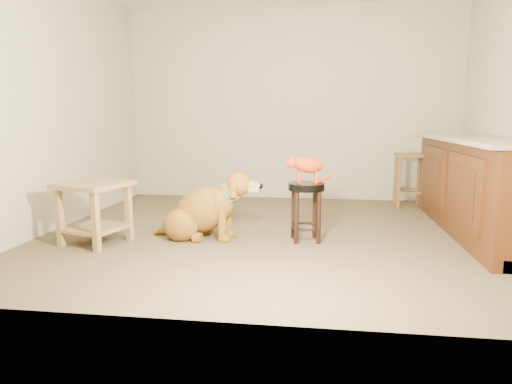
# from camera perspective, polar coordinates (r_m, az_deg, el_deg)

# --- Properties ---
(floor) EXTENTS (4.50, 4.00, 0.01)m
(floor) POSITION_cam_1_polar(r_m,az_deg,el_deg) (4.50, 2.72, -5.18)
(floor) COLOR brown
(floor) RESTS_ON ground
(room_shell) EXTENTS (4.54, 4.04, 2.62)m
(room_shell) POSITION_cam_1_polar(r_m,az_deg,el_deg) (4.39, 2.89, 16.50)
(room_shell) COLOR #AAA689
(room_shell) RESTS_ON ground
(cabinet_run) EXTENTS (0.70, 2.56, 0.94)m
(cabinet_run) POSITION_cam_1_polar(r_m,az_deg,el_deg) (4.95, 26.15, 0.38)
(cabinet_run) COLOR #47230C
(cabinet_run) RESTS_ON ground
(padded_stool) EXTENTS (0.33, 0.33, 0.54)m
(padded_stool) POSITION_cam_1_polar(r_m,az_deg,el_deg) (4.17, 6.28, -1.00)
(padded_stool) COLOR black
(padded_stool) RESTS_ON ground
(wood_stool) EXTENTS (0.37, 0.37, 0.67)m
(wood_stool) POSITION_cam_1_polar(r_m,az_deg,el_deg) (6.09, 18.58, 1.52)
(wood_stool) COLOR brown
(wood_stool) RESTS_ON ground
(side_table) EXTENTS (0.67, 0.67, 0.56)m
(side_table) POSITION_cam_1_polar(r_m,az_deg,el_deg) (4.32, -19.56, -1.36)
(side_table) COLOR olive
(side_table) RESTS_ON ground
(golden_retriever) EXTENTS (1.08, 0.56, 0.69)m
(golden_retriever) POSITION_cam_1_polar(r_m,az_deg,el_deg) (4.29, -6.60, -2.44)
(golden_retriever) COLOR brown
(golden_retriever) RESTS_ON ground
(tabby_kitten) EXTENTS (0.44, 0.24, 0.29)m
(tabby_kitten) POSITION_cam_1_polar(r_m,az_deg,el_deg) (4.13, 6.21, 3.29)
(tabby_kitten) COLOR #A33010
(tabby_kitten) RESTS_ON padded_stool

